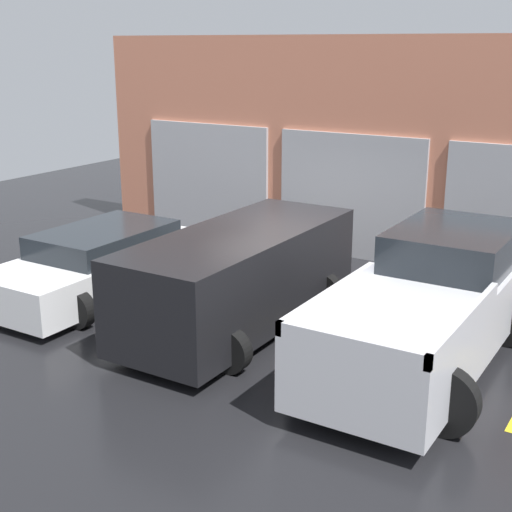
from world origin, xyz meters
name	(u,v)px	position (x,y,z in m)	size (l,w,h in m)	color
ground_plane	(290,297)	(0.00, 0.00, 0.00)	(28.00, 28.00, 0.00)	black
shophouse_building	(366,151)	(-0.01, 3.28, 2.29)	(13.58, 0.68, 4.69)	#D17A5B
pickup_truck	(428,308)	(3.06, -1.47, 0.87)	(2.53, 5.04, 1.81)	silver
sedan_white	(102,263)	(-3.06, -1.69, 0.60)	(2.26, 4.59, 1.25)	white
sedan_side	(240,276)	(0.00, -1.71, 0.88)	(2.23, 4.82, 1.63)	black
parking_stripe_far_left	(46,280)	(-4.59, -1.71, 0.00)	(0.12, 2.20, 0.01)	gold
parking_stripe_left	(168,309)	(-1.53, -1.71, 0.00)	(0.12, 2.20, 0.01)	gold
parking_stripe_centre	(323,346)	(1.53, -1.71, 0.00)	(0.12, 2.20, 0.01)	gold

